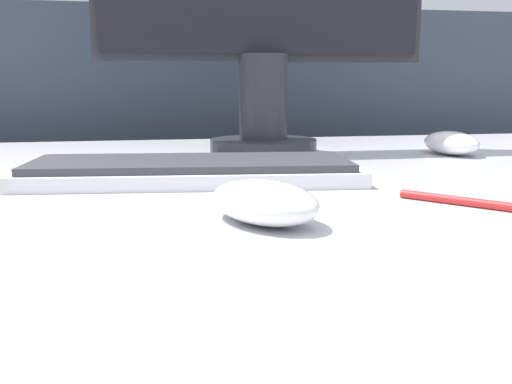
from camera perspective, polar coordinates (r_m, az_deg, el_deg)
The scene contains 5 objects.
partition_panel at distance 1.34m, azimuth -4.40°, elevation -4.44°, with size 5.00×0.03×1.00m.
computer_mouse_near at distance 0.46m, azimuth 0.77°, elevation -0.92°, with size 0.11×0.13×0.03m.
keyboard at distance 0.67m, azimuth -6.19°, elevation 2.05°, with size 0.38×0.18×0.02m.
computer_mouse_far at distance 0.96m, azimuth 18.09°, elevation 4.46°, with size 0.07×0.11×0.04m.
pen at distance 0.56m, azimuth 20.02°, elevation -0.96°, with size 0.09×0.11×0.01m.
Camera 1 is at (-0.15, -0.63, 0.85)m, focal length 42.00 mm.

